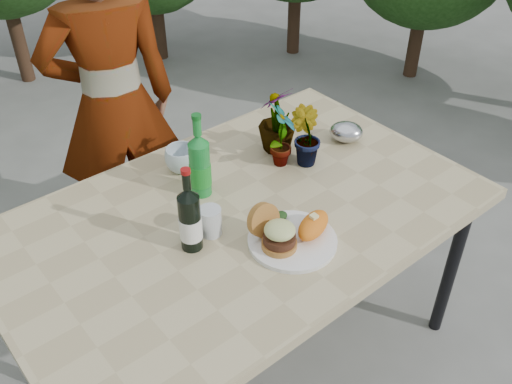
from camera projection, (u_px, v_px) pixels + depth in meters
ground at (244, 352)px, 2.35m from camera, size 80.00×80.00×0.00m
patio_table at (241, 225)px, 1.93m from camera, size 1.60×1.00×0.75m
dinner_plate at (292, 241)px, 1.77m from camera, size 0.28×0.28×0.01m
burger_stack at (275, 232)px, 1.72m from camera, size 0.11×0.16×0.11m
sweet_potato at (313, 225)px, 1.77m from camera, size 0.17×0.12×0.06m
grilled_veg at (277, 218)px, 1.83m from camera, size 0.08×0.05×0.03m
wine_bottle at (190, 220)px, 1.70m from camera, size 0.07×0.07×0.29m
sparkling_water at (200, 166)px, 1.91m from camera, size 0.07×0.07×0.31m
plastic_cup at (210, 221)px, 1.79m from camera, size 0.07×0.07×0.09m
seedling_left at (282, 135)px, 2.04m from camera, size 0.16×0.16×0.26m
seedling_mid at (305, 137)px, 2.06m from camera, size 0.11×0.13×0.22m
seedling_right at (277, 120)px, 2.13m from camera, size 0.18×0.18×0.26m
blue_bowl at (181, 159)px, 2.06m from camera, size 0.16×0.16×0.09m
foil_packet_right at (346, 132)px, 2.23m from camera, size 0.17×0.17×0.08m
person at (113, 106)px, 2.43m from camera, size 0.64×0.51×1.55m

